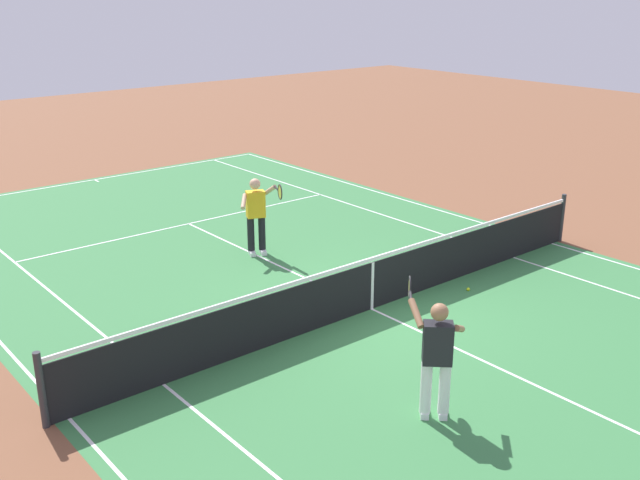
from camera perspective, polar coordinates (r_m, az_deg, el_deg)
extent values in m
plane|color=brown|center=(13.17, 3.98, -5.33)|extent=(60.00, 60.00, 0.00)
cube|color=#387A42|center=(13.17, 3.98, -5.33)|extent=(24.20, 11.40, 0.00)
cube|color=white|center=(22.82, -17.04, 4.48)|extent=(0.05, 11.00, 0.01)
cube|color=white|center=(17.18, 17.45, -0.25)|extent=(23.80, 0.05, 0.01)
cube|color=white|center=(10.59, -18.83, -12.90)|extent=(23.80, 0.05, 0.01)
cube|color=white|center=(16.08, 14.70, -1.30)|extent=(23.80, 0.05, 0.01)
cube|color=white|center=(11.04, -12.03, -10.83)|extent=(23.80, 0.05, 0.01)
cube|color=white|center=(18.03, -10.11, 1.25)|extent=(0.05, 8.22, 0.01)
cube|color=white|center=(13.17, 3.98, -5.31)|extent=(12.80, 0.05, 0.01)
cube|color=white|center=(22.68, -16.89, 4.41)|extent=(0.30, 0.05, 0.01)
cylinder|color=#2D2D33|center=(17.26, 18.18, 1.64)|extent=(0.10, 0.10, 1.08)
cylinder|color=#2D2D33|center=(10.25, -20.73, -10.80)|extent=(0.10, 0.10, 1.08)
cube|color=black|center=(12.99, 4.02, -3.56)|extent=(0.02, 11.60, 0.88)
cube|color=white|center=(12.81, 4.08, -1.46)|extent=(0.04, 11.60, 0.06)
cube|color=white|center=(12.99, 4.02, -3.56)|extent=(0.04, 0.06, 0.88)
cylinder|color=black|center=(15.67, -5.36, 0.46)|extent=(0.15, 0.15, 0.74)
cube|color=white|center=(15.75, -5.27, -1.00)|extent=(0.30, 0.21, 0.09)
cylinder|color=black|center=(15.72, -4.51, 0.54)|extent=(0.15, 0.15, 0.74)
cube|color=white|center=(15.80, -4.42, -0.92)|extent=(0.30, 0.21, 0.09)
cube|color=yellow|center=(15.50, -5.00, 2.78)|extent=(0.37, 0.44, 0.56)
sphere|color=#DBAA84|center=(15.39, -5.05, 4.34)|extent=(0.23, 0.23, 0.23)
cylinder|color=#DBAA84|center=(15.25, -5.91, 2.98)|extent=(0.37, 0.34, 0.26)
cylinder|color=#DBAA84|center=(15.31, -3.87, 3.88)|extent=(0.42, 0.12, 0.30)
cylinder|color=#232326|center=(14.99, -3.38, 4.00)|extent=(0.27, 0.14, 0.04)
torus|color=#232326|center=(14.72, -3.11, 3.72)|extent=(0.30, 0.14, 0.31)
cylinder|color=#C6D84C|center=(14.72, -3.11, 3.72)|extent=(0.25, 0.11, 0.27)
cylinder|color=white|center=(9.96, 9.59, -11.21)|extent=(0.15, 0.15, 0.74)
cube|color=white|center=(10.22, 9.43, -13.01)|extent=(0.28, 0.27, 0.09)
cylinder|color=white|center=(9.94, 8.19, -11.21)|extent=(0.15, 0.15, 0.74)
cube|color=white|center=(10.20, 8.06, -13.01)|extent=(0.28, 0.27, 0.09)
cube|color=black|center=(9.64, 9.09, -7.87)|extent=(0.44, 0.44, 0.56)
sphere|color=#9E704C|center=(9.46, 9.22, -5.52)|extent=(0.23, 0.23, 0.23)
cylinder|color=#9E704C|center=(9.77, 10.69, -6.74)|extent=(0.27, 0.40, 0.26)
cylinder|color=#9E704C|center=(9.63, 7.44, -5.63)|extent=(0.42, 0.25, 0.30)
cylinder|color=#232326|center=(9.87, 7.01, -4.29)|extent=(0.23, 0.22, 0.04)
torus|color=#232326|center=(10.14, 6.93, -3.64)|extent=(0.24, 0.23, 0.31)
cylinder|color=#C6D84C|center=(10.14, 6.93, -3.64)|extent=(0.20, 0.19, 0.27)
sphere|color=#CCE01E|center=(14.15, 11.38, -3.75)|extent=(0.07, 0.07, 0.07)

